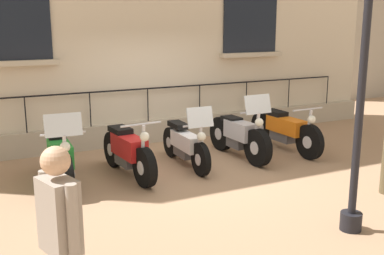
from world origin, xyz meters
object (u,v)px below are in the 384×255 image
at_px(motorcycle_red, 128,152).
at_px(lamppost, 364,62).
at_px(motorcycle_green, 60,158).
at_px(motorcycle_silver, 239,136).
at_px(motorcycle_orange, 285,130).
at_px(motorcycle_white, 186,145).
at_px(pedestrian_standing, 61,237).

bearing_deg(motorcycle_red, lamppost, 29.06).
bearing_deg(motorcycle_green, motorcycle_silver, 89.41).
xyz_separation_m(motorcycle_green, motorcycle_orange, (-0.01, 4.67, -0.00)).
bearing_deg(motorcycle_white, motorcycle_orange, 91.56).
bearing_deg(lamppost, motorcycle_green, -139.42).
distance_m(motorcycle_silver, motorcycle_orange, 1.16).
xyz_separation_m(motorcycle_red, pedestrian_standing, (4.01, -1.92, 0.56)).
bearing_deg(motorcycle_orange, motorcycle_white, -88.44).
bearing_deg(motorcycle_orange, motorcycle_silver, -87.62).
height_order(motorcycle_green, motorcycle_red, motorcycle_green).
height_order(motorcycle_silver, motorcycle_orange, motorcycle_silver).
bearing_deg(motorcycle_silver, motorcycle_green, -90.59).
relative_size(motorcycle_white, pedestrian_standing, 1.12).
relative_size(motorcycle_red, pedestrian_standing, 1.15).
height_order(motorcycle_orange, lamppost, lamppost).
relative_size(motorcycle_silver, pedestrian_standing, 1.15).
relative_size(motorcycle_green, motorcycle_red, 1.01).
relative_size(motorcycle_green, motorcycle_orange, 0.90).
height_order(motorcycle_white, lamppost, lamppost).
bearing_deg(motorcycle_red, motorcycle_orange, 92.57).
bearing_deg(motorcycle_orange, pedestrian_standing, -52.56).
bearing_deg(pedestrian_standing, lamppost, 99.09).
xyz_separation_m(motorcycle_white, motorcycle_orange, (-0.06, 2.36, 0.03)).
distance_m(motorcycle_green, lamppost, 4.99).
bearing_deg(motorcycle_silver, lamppost, -7.61).
bearing_deg(motorcycle_red, motorcycle_white, 94.63).
bearing_deg(motorcycle_silver, pedestrian_standing, -46.10).
distance_m(motorcycle_green, motorcycle_orange, 4.67).
relative_size(motorcycle_red, motorcycle_orange, 0.89).
relative_size(motorcycle_orange, pedestrian_standing, 1.29).
bearing_deg(motorcycle_silver, motorcycle_orange, 92.38).
bearing_deg(motorcycle_white, pedestrian_standing, -36.93).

